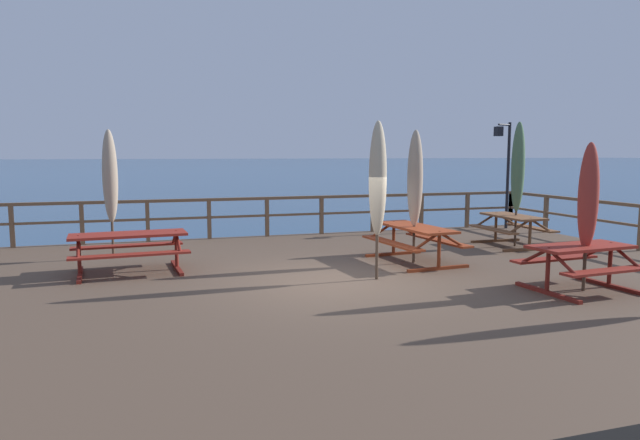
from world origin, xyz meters
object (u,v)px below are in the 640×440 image
picnic_table_mid_left (580,258)px  patio_umbrella_tall_mid_left (588,197)px  picnic_table_back_right (129,244)px  patio_umbrella_short_front (110,177)px  patio_umbrella_tall_back_right (378,179)px  patio_umbrella_tall_mid_right (415,179)px  picnic_table_mid_centre (512,224)px  picnic_table_front_right (415,236)px  patio_umbrella_tall_front (518,168)px  lamp_post_hooked (505,159)px

picnic_table_mid_left → patio_umbrella_tall_mid_left: (0.06, -0.04, 1.01)m
picnic_table_back_right → patio_umbrella_short_front: patio_umbrella_short_front is taller
picnic_table_mid_left → patio_umbrella_tall_mid_left: 1.02m
patio_umbrella_tall_back_right → picnic_table_back_right: bearing=155.7°
patio_umbrella_tall_mid_right → patio_umbrella_short_front: (-6.02, 2.45, 0.02)m
picnic_table_mid_centre → patio_umbrella_short_front: patio_umbrella_short_front is taller
picnic_table_mid_centre → picnic_table_mid_left: bearing=-112.7°
picnic_table_mid_left → patio_umbrella_tall_back_right: bearing=148.2°
picnic_table_back_right → picnic_table_mid_centre: bearing=3.1°
picnic_table_back_right → picnic_table_mid_left: (7.18, -3.74, -0.01)m
patio_umbrella_tall_mid_right → patio_umbrella_short_front: patio_umbrella_short_front is taller
patio_umbrella_short_front → picnic_table_front_right: bearing=-21.4°
picnic_table_back_right → patio_umbrella_tall_front: bearing=2.9°
patio_umbrella_tall_front → picnic_table_mid_left: bearing=-113.7°
picnic_table_back_right → patio_umbrella_tall_mid_right: bearing=-7.5°
picnic_table_back_right → picnic_table_mid_centre: same height
picnic_table_back_right → picnic_table_mid_left: size_ratio=1.22×
picnic_table_mid_centre → patio_umbrella_tall_back_right: 5.39m
picnic_table_back_right → picnic_table_front_right: bearing=-6.7°
picnic_table_back_right → picnic_table_front_right: (5.71, -0.67, 0.00)m
picnic_table_back_right → picnic_table_mid_left: bearing=-27.5°
patio_umbrella_short_front → lamp_post_hooked: lamp_post_hooked is taller
lamp_post_hooked → patio_umbrella_tall_back_right: bearing=-140.5°
patio_umbrella_short_front → picnic_table_mid_left: bearing=-35.8°
picnic_table_mid_left → patio_umbrella_short_front: size_ratio=0.65×
patio_umbrella_tall_front → patio_umbrella_tall_back_right: (-4.73, -2.40, -0.12)m
picnic_table_back_right → picnic_table_mid_centre: size_ratio=1.25×
picnic_table_back_right → patio_umbrella_tall_mid_right: patio_umbrella_tall_mid_right is taller
picnic_table_front_right → patio_umbrella_tall_mid_left: size_ratio=0.91×
picnic_table_mid_left → patio_umbrella_short_front: patio_umbrella_short_front is taller
patio_umbrella_tall_front → patio_umbrella_tall_back_right: patio_umbrella_tall_front is taller
picnic_table_mid_centre → lamp_post_hooked: 3.66m
patio_umbrella_tall_back_right → lamp_post_hooked: lamp_post_hooked is taller
picnic_table_back_right → picnic_table_front_right: same height
picnic_table_front_right → patio_umbrella_short_front: (-6.08, 2.38, 1.21)m
patio_umbrella_tall_mid_left → patio_umbrella_tall_back_right: 3.48m
picnic_table_back_right → patio_umbrella_tall_back_right: (4.29, -1.94, 1.25)m
patio_umbrella_tall_mid_left → lamp_post_hooked: size_ratio=0.77×
patio_umbrella_short_front → lamp_post_hooked: (11.04, 1.59, 0.34)m
patio_umbrella_tall_mid_right → lamp_post_hooked: (5.03, 4.05, 0.36)m
picnic_table_back_right → patio_umbrella_short_front: size_ratio=0.80×
picnic_table_mid_centre → lamp_post_hooked: (1.73, 2.83, 1.56)m
patio_umbrella_tall_front → patio_umbrella_tall_back_right: size_ratio=1.06×
patio_umbrella_tall_mid_right → picnic_table_mid_centre: bearing=20.3°
patio_umbrella_short_front → patio_umbrella_tall_back_right: bearing=-38.1°
picnic_table_front_right → patio_umbrella_short_front: patio_umbrella_short_front is taller
picnic_table_back_right → patio_umbrella_tall_back_right: bearing=-24.3°
patio_umbrella_tall_back_right → patio_umbrella_short_front: 5.93m
patio_umbrella_tall_back_right → picnic_table_mid_left: bearing=-31.8°
patio_umbrella_tall_mid_left → picnic_table_back_right: bearing=152.4°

